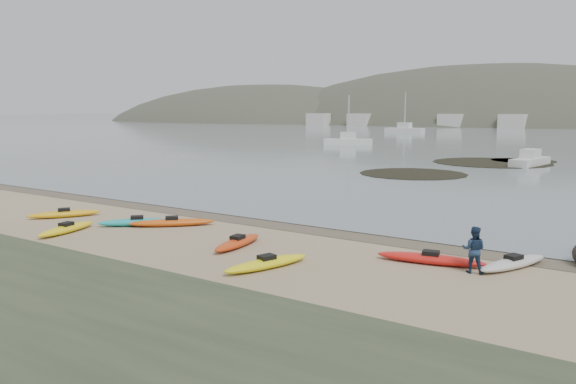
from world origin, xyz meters
The scene contains 5 objects.
ground centered at (0.00, 0.00, 0.00)m, with size 600.00×600.00×0.00m, color tan.
wet_sand centered at (0.00, -0.30, 0.00)m, with size 60.00×60.00×0.00m, color brown.
kayaks centered at (-0.44, -4.43, 0.17)m, with size 22.76×8.38×0.34m.
person_east centered at (9.49, -3.24, 0.77)m, with size 0.75×0.59×1.55m, color navy.
kelp_mats centered at (-0.42, 32.74, 0.03)m, with size 12.96×25.24×0.04m.
Camera 1 is at (14.41, -21.40, 5.30)m, focal length 35.00 mm.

